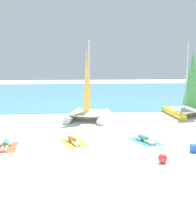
{
  "coord_description": "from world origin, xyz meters",
  "views": [
    {
      "loc": [
        -1.79,
        -11.2,
        4.0
      ],
      "look_at": [
        0.0,
        5.43,
        1.2
      ],
      "focal_mm": 43.8,
      "sensor_mm": 36.0,
      "label": 1
    }
  ],
  "objects_px": {
    "sunbather_middle": "(73,140)",
    "cooler_box": "(196,148)",
    "sailboat_yellow": "(188,105)",
    "towel_left": "(6,147)",
    "sailboat_white": "(88,108)",
    "towel_right": "(145,141)",
    "sunbather_left": "(6,145)",
    "towel_middle": "(73,143)",
    "sunbather_right": "(145,139)",
    "beach_ball": "(163,158)"
  },
  "relations": [
    {
      "from": "cooler_box",
      "to": "sailboat_white",
      "type": "bearing_deg",
      "value": 117.62
    },
    {
      "from": "sunbather_left",
      "to": "sunbather_middle",
      "type": "distance_m",
      "value": 3.41
    },
    {
      "from": "towel_right",
      "to": "sailboat_white",
      "type": "bearing_deg",
      "value": 111.82
    },
    {
      "from": "towel_left",
      "to": "towel_right",
      "type": "xyz_separation_m",
      "value": [
        7.26,
        0.32,
        0.0
      ]
    },
    {
      "from": "sunbather_middle",
      "to": "sunbather_right",
      "type": "xyz_separation_m",
      "value": [
        3.86,
        -0.14,
        0.0
      ]
    },
    {
      "from": "sailboat_white",
      "to": "sunbather_middle",
      "type": "height_order",
      "value": "sailboat_white"
    },
    {
      "from": "sunbather_left",
      "to": "cooler_box",
      "type": "relative_size",
      "value": 3.13
    },
    {
      "from": "sailboat_white",
      "to": "cooler_box",
      "type": "xyz_separation_m",
      "value": [
        4.51,
        -8.62,
        -0.7
      ]
    },
    {
      "from": "sailboat_yellow",
      "to": "towel_left",
      "type": "height_order",
      "value": "sailboat_yellow"
    },
    {
      "from": "sailboat_yellow",
      "to": "sunbather_middle",
      "type": "bearing_deg",
      "value": -142.17
    },
    {
      "from": "sailboat_white",
      "to": "sailboat_yellow",
      "type": "height_order",
      "value": "sailboat_white"
    },
    {
      "from": "sailboat_white",
      "to": "sailboat_yellow",
      "type": "bearing_deg",
      "value": 18.1
    },
    {
      "from": "towel_left",
      "to": "towel_middle",
      "type": "relative_size",
      "value": 1.0
    },
    {
      "from": "sunbather_left",
      "to": "towel_right",
      "type": "xyz_separation_m",
      "value": [
        7.26,
        0.25,
        -0.13
      ]
    },
    {
      "from": "sailboat_yellow",
      "to": "sunbather_middle",
      "type": "height_order",
      "value": "sailboat_yellow"
    },
    {
      "from": "sailboat_white",
      "to": "towel_right",
      "type": "distance_m",
      "value": 7.11
    },
    {
      "from": "sunbather_middle",
      "to": "cooler_box",
      "type": "height_order",
      "value": "cooler_box"
    },
    {
      "from": "sailboat_yellow",
      "to": "cooler_box",
      "type": "height_order",
      "value": "sailboat_yellow"
    },
    {
      "from": "sunbather_right",
      "to": "towel_left",
      "type": "bearing_deg",
      "value": 166.55
    },
    {
      "from": "sunbather_middle",
      "to": "towel_right",
      "type": "relative_size",
      "value": 0.81
    },
    {
      "from": "sunbather_middle",
      "to": "sunbather_left",
      "type": "bearing_deg",
      "value": 170.16
    },
    {
      "from": "towel_right",
      "to": "cooler_box",
      "type": "distance_m",
      "value": 2.8
    },
    {
      "from": "sailboat_yellow",
      "to": "sunbather_right",
      "type": "distance_m",
      "value": 9.12
    },
    {
      "from": "sailboat_yellow",
      "to": "cooler_box",
      "type": "bearing_deg",
      "value": -110.43
    },
    {
      "from": "towel_middle",
      "to": "beach_ball",
      "type": "height_order",
      "value": "beach_ball"
    },
    {
      "from": "sailboat_white",
      "to": "sunbather_left",
      "type": "bearing_deg",
      "value": -110.74
    },
    {
      "from": "towel_left",
      "to": "sailboat_yellow",
      "type": "bearing_deg",
      "value": 30.37
    },
    {
      "from": "sailboat_yellow",
      "to": "beach_ball",
      "type": "relative_size",
      "value": 14.6
    },
    {
      "from": "beach_ball",
      "to": "towel_middle",
      "type": "bearing_deg",
      "value": 136.73
    },
    {
      "from": "towel_left",
      "to": "sunbather_left",
      "type": "relative_size",
      "value": 1.21
    },
    {
      "from": "towel_middle",
      "to": "cooler_box",
      "type": "bearing_deg",
      "value": -21.0
    },
    {
      "from": "sunbather_middle",
      "to": "beach_ball",
      "type": "distance_m",
      "value": 5.1
    },
    {
      "from": "towel_right",
      "to": "sunbather_right",
      "type": "distance_m",
      "value": 0.14
    },
    {
      "from": "sailboat_white",
      "to": "towel_right",
      "type": "relative_size",
      "value": 3.12
    },
    {
      "from": "sailboat_white",
      "to": "towel_middle",
      "type": "xyz_separation_m",
      "value": [
        -1.24,
        -6.41,
        -0.88
      ]
    },
    {
      "from": "towel_left",
      "to": "cooler_box",
      "type": "relative_size",
      "value": 3.8
    },
    {
      "from": "towel_left",
      "to": "towel_right",
      "type": "bearing_deg",
      "value": 2.51
    },
    {
      "from": "sunbather_middle",
      "to": "cooler_box",
      "type": "xyz_separation_m",
      "value": [
        5.77,
        -2.27,
        0.05
      ]
    },
    {
      "from": "towel_left",
      "to": "towel_middle",
      "type": "distance_m",
      "value": 3.43
    },
    {
      "from": "cooler_box",
      "to": "sunbather_left",
      "type": "bearing_deg",
      "value": 168.8
    },
    {
      "from": "sunbather_left",
      "to": "sunbather_right",
      "type": "xyz_separation_m",
      "value": [
        7.24,
        0.31,
        0.0
      ]
    },
    {
      "from": "sunbather_middle",
      "to": "beach_ball",
      "type": "xyz_separation_m",
      "value": [
        3.69,
        -3.52,
        0.07
      ]
    },
    {
      "from": "sunbather_right",
      "to": "cooler_box",
      "type": "distance_m",
      "value": 2.85
    },
    {
      "from": "towel_left",
      "to": "towel_right",
      "type": "relative_size",
      "value": 1.0
    },
    {
      "from": "towel_middle",
      "to": "beach_ball",
      "type": "distance_m",
      "value": 5.04
    },
    {
      "from": "sailboat_yellow",
      "to": "beach_ball",
      "type": "height_order",
      "value": "sailboat_yellow"
    },
    {
      "from": "sunbather_left",
      "to": "sunbather_right",
      "type": "distance_m",
      "value": 7.25
    },
    {
      "from": "sailboat_yellow",
      "to": "towel_middle",
      "type": "relative_size",
      "value": 3.09
    },
    {
      "from": "towel_right",
      "to": "towel_middle",
      "type": "bearing_deg",
      "value": 177.87
    },
    {
      "from": "beach_ball",
      "to": "sunbather_right",
      "type": "bearing_deg",
      "value": 87.05
    }
  ]
}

